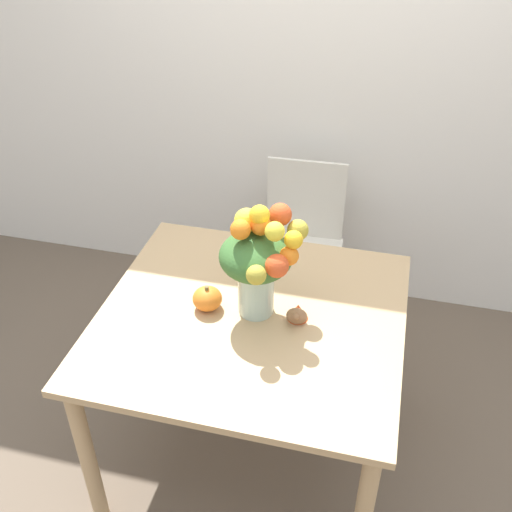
{
  "coord_description": "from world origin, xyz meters",
  "views": [
    {
      "loc": [
        0.42,
        -1.62,
        2.22
      ],
      "look_at": [
        0.01,
        0.03,
        1.01
      ],
      "focal_mm": 42.0,
      "sensor_mm": 36.0,
      "label": 1
    }
  ],
  "objects_px": {
    "pumpkin": "(208,298)",
    "flower_vase": "(259,260)",
    "turkey_figurine": "(297,313)",
    "dining_chair_near_window": "(300,247)"
  },
  "relations": [
    {
      "from": "dining_chair_near_window",
      "to": "flower_vase",
      "type": "bearing_deg",
      "value": -92.45
    },
    {
      "from": "turkey_figurine",
      "to": "pumpkin",
      "type": "bearing_deg",
      "value": -178.15
    },
    {
      "from": "pumpkin",
      "to": "dining_chair_near_window",
      "type": "xyz_separation_m",
      "value": [
        0.2,
        0.89,
        -0.33
      ]
    },
    {
      "from": "flower_vase",
      "to": "pumpkin",
      "type": "bearing_deg",
      "value": -171.4
    },
    {
      "from": "pumpkin",
      "to": "turkey_figurine",
      "type": "distance_m",
      "value": 0.34
    },
    {
      "from": "pumpkin",
      "to": "turkey_figurine",
      "type": "xyz_separation_m",
      "value": [
        0.34,
        0.01,
        -0.01
      ]
    },
    {
      "from": "pumpkin",
      "to": "turkey_figurine",
      "type": "bearing_deg",
      "value": 1.85
    },
    {
      "from": "dining_chair_near_window",
      "to": "turkey_figurine",
      "type": "bearing_deg",
      "value": -82.88
    },
    {
      "from": "pumpkin",
      "to": "flower_vase",
      "type": "bearing_deg",
      "value": 8.6
    },
    {
      "from": "turkey_figurine",
      "to": "dining_chair_near_window",
      "type": "distance_m",
      "value": 0.95
    }
  ]
}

